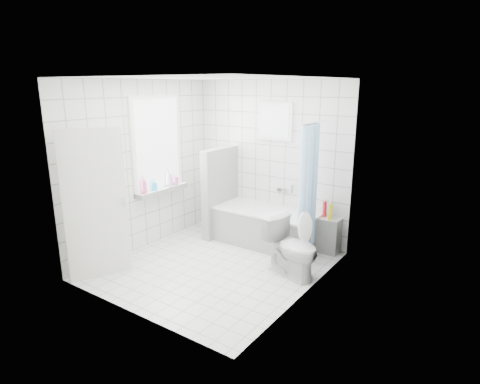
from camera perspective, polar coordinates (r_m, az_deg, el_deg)
The scene contains 19 objects.
ground at distance 5.87m, azimuth -3.55°, elevation -10.42°, with size 3.00×3.00×0.00m, color white.
ceiling at distance 5.30m, azimuth -4.02°, elevation 15.89°, with size 3.00×3.00×0.00m, color white.
wall_back at distance 6.65m, azimuth 4.28°, elevation 4.44°, with size 2.80×0.02×2.60m, color white.
wall_front at distance 4.40m, azimuth -15.96°, elevation -1.63°, with size 2.80×0.02×2.60m, color white.
wall_left at distance 6.38m, azimuth -13.71°, elevation 3.61°, with size 0.02×3.00×2.60m, color white.
wall_right at distance 4.72m, azimuth 9.70°, elevation -0.14°, with size 0.02×3.00×2.60m, color white.
window_left at distance 6.50m, azimuth -11.63°, elevation 6.61°, with size 0.01×0.90×1.40m, color white.
window_back at distance 6.47m, azimuth 4.96°, elevation 9.95°, with size 0.50×0.01×0.50m, color white.
window_sill at distance 6.61m, azimuth -11.02°, elevation 0.24°, with size 0.18×1.02×0.08m, color white.
door at distance 5.53m, azimuth -19.87°, elevation -1.82°, with size 0.04×0.80×2.00m, color silver.
bathtub at distance 6.52m, azimuth 3.76°, elevation -4.98°, with size 1.66×0.77×0.58m.
partition_wall at distance 6.82m, azimuth -2.83°, elevation -0.01°, with size 0.15×0.85×1.50m, color white.
tiled_ledge at distance 6.35m, azimuth 12.21°, elevation -5.99°, with size 0.40×0.24×0.55m, color white.
toilet at distance 5.48m, azimuth 7.40°, elevation -7.80°, with size 0.45×0.79×0.81m, color white.
curtain_rod at distance 5.77m, azimuth 10.57°, elevation 9.64°, with size 0.02×0.02×0.80m, color silver.
shower_curtain at distance 5.81m, azimuth 9.62°, elevation 0.69°, with size 0.14×0.48×1.78m, color #56ADFF, non-canonical shape.
tub_faucet at distance 6.58m, azimuth 6.10°, elevation 0.28°, with size 0.18×0.06×0.06m, color silver.
sill_bottles at distance 6.55m, azimuth -11.21°, elevation 1.64°, with size 0.16×0.81×0.31m.
ledge_bottles at distance 6.22m, azimuth 12.45°, elevation -2.61°, with size 0.20×0.17×0.25m.
Camera 1 is at (3.30, -4.15, 2.52)m, focal length 30.00 mm.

